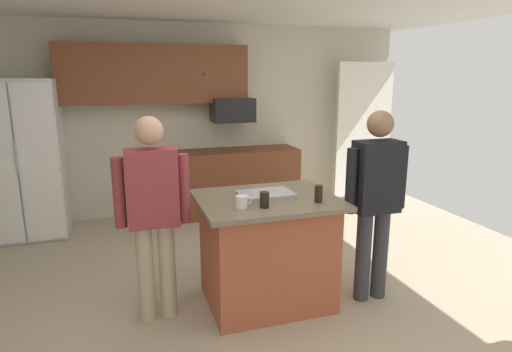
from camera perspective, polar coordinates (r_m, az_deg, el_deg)
floor at (r=3.89m, az=-1.89°, el=-16.42°), size 7.04×7.04×0.00m
back_wall at (r=6.15m, az=-9.30°, el=7.30°), size 6.40×0.10×2.60m
french_door_window_panel at (r=6.71m, az=13.97°, el=5.85°), size 0.90×0.06×2.00m
cabinet_run_upper at (r=5.87m, az=-13.19°, el=12.96°), size 2.40×0.38×0.75m
cabinet_run_lower at (r=6.11m, az=-2.97°, el=-0.69°), size 1.80×0.63×0.90m
refrigerator at (r=5.82m, az=-28.35°, el=1.94°), size 0.87×0.76×1.88m
microwave_over_range at (r=5.96m, az=-3.14°, el=8.71°), size 0.56×0.40×0.32m
kitchen_island at (r=3.72m, az=1.44°, el=-9.71°), size 1.14×0.93×0.93m
person_guest_right at (r=3.75m, az=15.53°, el=-2.34°), size 0.57×0.22×1.65m
person_guest_by_door at (r=3.40m, az=-13.44°, el=-4.00°), size 0.57×0.22×1.63m
mug_blue_stoneware at (r=3.29m, az=-1.86°, el=-3.41°), size 0.13×0.09×0.10m
glass_pilsner at (r=3.47m, az=8.26°, el=-2.33°), size 0.06×0.06×0.14m
glass_short_whisky at (r=3.29m, az=1.12°, el=-3.16°), size 0.07×0.07×0.12m
serving_tray at (r=3.58m, az=1.24°, el=-2.48°), size 0.44×0.30×0.04m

